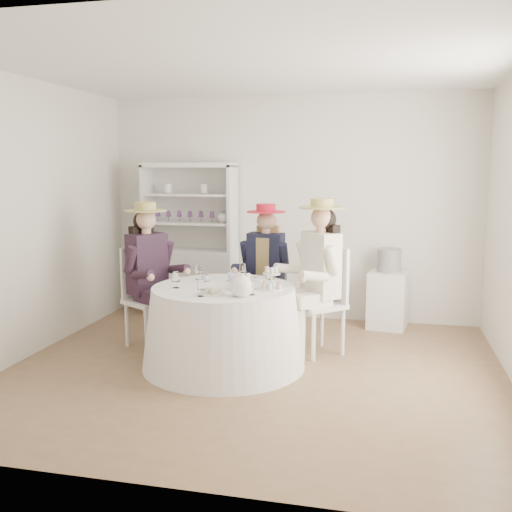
# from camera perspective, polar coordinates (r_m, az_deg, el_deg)

# --- Properties ---
(ground) EXTENTS (4.50, 4.50, 0.00)m
(ground) POSITION_cam_1_polar(r_m,az_deg,el_deg) (5.33, -0.24, -11.38)
(ground) COLOR brown
(ground) RESTS_ON ground
(ceiling) EXTENTS (4.50, 4.50, 0.00)m
(ceiling) POSITION_cam_1_polar(r_m,az_deg,el_deg) (5.08, -0.26, 18.55)
(ceiling) COLOR white
(ceiling) RESTS_ON wall_back
(wall_back) EXTENTS (4.50, 0.00, 4.50)m
(wall_back) POSITION_cam_1_polar(r_m,az_deg,el_deg) (6.98, 3.48, 4.76)
(wall_back) COLOR silver
(wall_back) RESTS_ON ground
(wall_front) EXTENTS (4.50, 0.00, 4.50)m
(wall_front) POSITION_cam_1_polar(r_m,az_deg,el_deg) (3.13, -8.58, -0.31)
(wall_front) COLOR silver
(wall_front) RESTS_ON ground
(wall_left) EXTENTS (0.00, 4.50, 4.50)m
(wall_left) POSITION_cam_1_polar(r_m,az_deg,el_deg) (5.95, -21.89, 3.45)
(wall_left) COLOR silver
(wall_left) RESTS_ON ground
(tea_table) EXTENTS (1.52, 1.52, 0.76)m
(tea_table) POSITION_cam_1_polar(r_m,az_deg,el_deg) (5.36, -3.25, -7.07)
(tea_table) COLOR white
(tea_table) RESTS_ON ground
(hutch) EXTENTS (1.17, 0.53, 1.90)m
(hutch) POSITION_cam_1_polar(r_m,az_deg,el_deg) (7.14, -6.47, -0.64)
(hutch) COLOR silver
(hutch) RESTS_ON ground
(side_table) EXTENTS (0.48, 0.48, 0.66)m
(side_table) POSITION_cam_1_polar(r_m,az_deg,el_deg) (6.80, 13.04, -4.28)
(side_table) COLOR silver
(side_table) RESTS_ON ground
(hatbox) EXTENTS (0.36, 0.36, 0.27)m
(hatbox) POSITION_cam_1_polar(r_m,az_deg,el_deg) (6.71, 13.18, -0.43)
(hatbox) COLOR black
(hatbox) RESTS_ON side_table
(guest_left) EXTENTS (0.64, 0.59, 1.50)m
(guest_left) POSITION_cam_1_polar(r_m,az_deg,el_deg) (5.91, -10.68, -1.03)
(guest_left) COLOR silver
(guest_left) RESTS_ON ground
(guest_mid) EXTENTS (0.54, 0.56, 1.46)m
(guest_mid) POSITION_cam_1_polar(r_m,az_deg,el_deg) (6.13, 0.92, -0.71)
(guest_mid) COLOR silver
(guest_mid) RESTS_ON ground
(guest_right) EXTENTS (0.66, 0.65, 1.55)m
(guest_right) POSITION_cam_1_polar(r_m,az_deg,el_deg) (5.62, 6.27, -1.16)
(guest_right) COLOR silver
(guest_right) RESTS_ON ground
(spare_chair) EXTENTS (0.54, 0.54, 1.02)m
(spare_chair) POSITION_cam_1_polar(r_m,az_deg,el_deg) (6.34, 1.10, -2.98)
(spare_chair) COLOR silver
(spare_chair) RESTS_ON ground
(teacup_a) EXTENTS (0.10, 0.10, 0.06)m
(teacup_a) POSITION_cam_1_polar(r_m,az_deg,el_deg) (5.47, -5.08, -2.31)
(teacup_a) COLOR white
(teacup_a) RESTS_ON tea_table
(teacup_b) EXTENTS (0.09, 0.09, 0.07)m
(teacup_b) POSITION_cam_1_polar(r_m,az_deg,el_deg) (5.50, -2.47, -2.18)
(teacup_b) COLOR white
(teacup_b) RESTS_ON tea_table
(teacup_c) EXTENTS (0.11, 0.11, 0.07)m
(teacup_c) POSITION_cam_1_polar(r_m,az_deg,el_deg) (5.25, -0.30, -2.70)
(teacup_c) COLOR white
(teacup_c) RESTS_ON tea_table
(flower_bowl) EXTENTS (0.27, 0.27, 0.06)m
(flower_bowl) POSITION_cam_1_polar(r_m,az_deg,el_deg) (5.16, -1.34, -3.00)
(flower_bowl) COLOR white
(flower_bowl) RESTS_ON tea_table
(flower_arrangement) EXTENTS (0.18, 0.18, 0.07)m
(flower_arrangement) POSITION_cam_1_polar(r_m,az_deg,el_deg) (5.13, -1.37, -2.40)
(flower_arrangement) COLOR pink
(flower_arrangement) RESTS_ON tea_table
(table_teapot) EXTENTS (0.28, 0.20, 0.21)m
(table_teapot) POSITION_cam_1_polar(r_m,az_deg,el_deg) (4.85, -1.43, -3.04)
(table_teapot) COLOR white
(table_teapot) RESTS_ON tea_table
(sandwich_plate) EXTENTS (0.24, 0.24, 0.05)m
(sandwich_plate) POSITION_cam_1_polar(r_m,az_deg,el_deg) (4.97, -4.46, -3.65)
(sandwich_plate) COLOR white
(sandwich_plate) RESTS_ON tea_table
(cupcake_stand) EXTENTS (0.21, 0.21, 0.20)m
(cupcake_stand) POSITION_cam_1_polar(r_m,az_deg,el_deg) (5.14, 1.55, -2.53)
(cupcake_stand) COLOR white
(cupcake_stand) RESTS_ON tea_table
(stemware_set) EXTENTS (0.89, 0.93, 0.15)m
(stemware_set) POSITION_cam_1_polar(r_m,az_deg,el_deg) (5.25, -3.29, -2.28)
(stemware_set) COLOR white
(stemware_set) RESTS_ON tea_table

